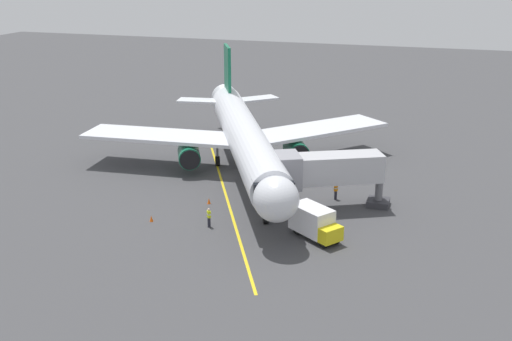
# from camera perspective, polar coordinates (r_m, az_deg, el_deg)

# --- Properties ---
(ground_plane) EXTENTS (220.00, 220.00, 0.00)m
(ground_plane) POSITION_cam_1_polar(r_m,az_deg,el_deg) (66.03, -2.55, -0.38)
(ground_plane) COLOR #424244
(apron_lead_in_line) EXTENTS (18.04, 35.92, 0.01)m
(apron_lead_in_line) POSITION_cam_1_polar(r_m,az_deg,el_deg) (61.08, -2.86, -2.00)
(apron_lead_in_line) COLOR yellow
(apron_lead_in_line) RESTS_ON ground
(airplane) EXTENTS (31.56, 37.56, 11.50)m
(airplane) POSITION_cam_1_polar(r_m,az_deg,el_deg) (65.47, -1.11, 3.14)
(airplane) COLOR silver
(airplane) RESTS_ON ground
(jet_bridge) EXTENTS (11.02, 7.23, 5.40)m
(jet_bridge) POSITION_cam_1_polar(r_m,az_deg,el_deg) (55.95, 5.91, 0.03)
(jet_bridge) COLOR #B7B7BC
(jet_bridge) RESTS_ON ground
(ground_crew_marshaller) EXTENTS (0.45, 0.47, 1.71)m
(ground_crew_marshaller) POSITION_cam_1_polar(r_m,az_deg,el_deg) (53.08, -4.34, -4.30)
(ground_crew_marshaller) COLOR #23232D
(ground_crew_marshaller) RESTS_ON ground
(ground_crew_wing_walker) EXTENTS (0.43, 0.47, 1.71)m
(ground_crew_wing_walker) POSITION_cam_1_polar(r_m,az_deg,el_deg) (54.92, 4.32, -3.49)
(ground_crew_wing_walker) COLOR #23232D
(ground_crew_wing_walker) RESTS_ON ground
(ground_crew_loader) EXTENTS (0.37, 0.46, 1.71)m
(ground_crew_loader) POSITION_cam_1_polar(r_m,az_deg,el_deg) (59.35, 7.32, -1.86)
(ground_crew_loader) COLOR #23232D
(ground_crew_loader) RESTS_ON ground
(box_truck_near_nose) EXTENTS (4.87, 4.27, 2.62)m
(box_truck_near_nose) POSITION_cam_1_polar(r_m,az_deg,el_deg) (50.90, 5.43, -4.77)
(box_truck_near_nose) COLOR yellow
(box_truck_near_nose) RESTS_ON ground
(safety_cone_nose_left) EXTENTS (0.32, 0.32, 0.55)m
(safety_cone_nose_left) POSITION_cam_1_polar(r_m,az_deg,el_deg) (55.22, 6.65, -4.13)
(safety_cone_nose_left) COLOR #F2590F
(safety_cone_nose_left) RESTS_ON ground
(safety_cone_nose_right) EXTENTS (0.32, 0.32, 0.55)m
(safety_cone_nose_right) POSITION_cam_1_polar(r_m,az_deg,el_deg) (58.25, -4.34, -2.80)
(safety_cone_nose_right) COLOR #F2590F
(safety_cone_nose_right) RESTS_ON ground
(safety_cone_wing_port) EXTENTS (0.32, 0.32, 0.55)m
(safety_cone_wing_port) POSITION_cam_1_polar(r_m,az_deg,el_deg) (55.01, -9.57, -4.36)
(safety_cone_wing_port) COLOR #F2590F
(safety_cone_wing_port) RESTS_ON ground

